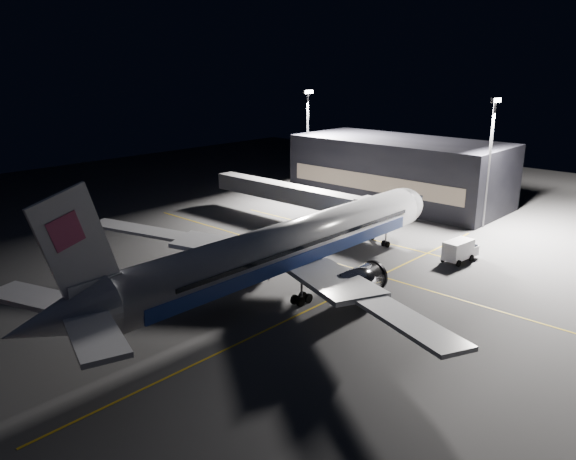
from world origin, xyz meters
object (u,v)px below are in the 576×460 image
(service_truck, at_px, (460,250))
(safety_cone_a, at_px, (270,274))
(safety_cone_b, at_px, (234,252))
(floodlight_mast_north, at_px, (308,132))
(floodlight_mast_south, at_px, (490,152))
(safety_cone_c, at_px, (280,266))
(jet_bridge, at_px, (300,195))
(airliner, at_px, (285,247))
(baggage_tug, at_px, (226,250))

(service_truck, bearing_deg, safety_cone_a, 151.65)
(safety_cone_b, bearing_deg, floodlight_mast_north, 26.19)
(floodlight_mast_north, xyz_separation_m, floodlight_mast_south, (0.00, -38.00, 0.00))
(floodlight_mast_north, height_order, safety_cone_c, floodlight_mast_north)
(jet_bridge, height_order, safety_cone_b, jet_bridge)
(jet_bridge, bearing_deg, airliner, -141.96)
(jet_bridge, distance_m, baggage_tug, 20.64)
(service_truck, distance_m, safety_cone_b, 31.07)
(baggage_tug, bearing_deg, airliner, -126.08)
(airliner, distance_m, safety_cone_c, 8.51)
(floodlight_mast_north, height_order, safety_cone_b, floodlight_mast_north)
(safety_cone_c, bearing_deg, baggage_tug, 99.61)
(safety_cone_a, relative_size, safety_cone_b, 1.34)
(baggage_tug, bearing_deg, safety_cone_b, -28.67)
(floodlight_mast_south, bearing_deg, airliner, 171.67)
(floodlight_mast_south, bearing_deg, safety_cone_a, 165.79)
(baggage_tug, height_order, safety_cone_c, baggage_tug)
(floodlight_mast_north, xyz_separation_m, safety_cone_b, (-36.57, -17.99, -12.11))
(floodlight_mast_south, xyz_separation_m, service_truck, (-17.86, -4.76, -10.78))
(floodlight_mast_south, height_order, safety_cone_a, floodlight_mast_south)
(service_truck, xyz_separation_m, safety_cone_b, (-18.71, 24.78, -1.34))
(airliner, relative_size, safety_cone_b, 119.65)
(jet_bridge, height_order, safety_cone_c, jet_bridge)
(floodlight_mast_north, xyz_separation_m, service_truck, (-17.86, -42.76, -10.78))
(safety_cone_b, bearing_deg, safety_cone_c, -89.05)
(floodlight_mast_south, xyz_separation_m, safety_cone_c, (-36.42, 11.26, -12.03))
(baggage_tug, relative_size, safety_cone_c, 4.85)
(floodlight_mast_south, bearing_deg, safety_cone_c, 162.82)
(jet_bridge, distance_m, service_truck, 28.99)
(airliner, height_order, safety_cone_b, airliner)
(safety_cone_a, distance_m, safety_cone_c, 3.36)
(service_truck, height_order, baggage_tug, service_truck)
(safety_cone_a, xyz_separation_m, safety_cone_c, (3.12, 1.25, -0.01))
(jet_bridge, relative_size, safety_cone_a, 49.86)
(airliner, bearing_deg, floodlight_mast_south, -8.33)
(service_truck, xyz_separation_m, safety_cone_a, (-21.68, 14.78, -1.25))
(safety_cone_c, bearing_deg, jet_bridge, 34.81)
(jet_bridge, relative_size, floodlight_mast_north, 1.66)
(floodlight_mast_north, bearing_deg, jet_bridge, -142.26)
(safety_cone_c, bearing_deg, safety_cone_b, 90.95)
(jet_bridge, distance_m, safety_cone_b, 19.49)
(floodlight_mast_north, xyz_separation_m, safety_cone_a, (-39.55, -27.99, -12.03))
(floodlight_mast_north, height_order, safety_cone_a, floodlight_mast_north)
(airliner, xyz_separation_m, safety_cone_a, (1.53, 4.00, -4.82))
(baggage_tug, bearing_deg, floodlight_mast_south, -51.47)
(jet_bridge, bearing_deg, safety_cone_c, -145.19)
(service_truck, bearing_deg, safety_cone_b, 132.98)
(service_truck, height_order, safety_cone_b, service_truck)
(floodlight_mast_north, relative_size, baggage_tug, 6.33)
(airliner, xyz_separation_m, jet_bridge, (23.08, 18.06, -0.58))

